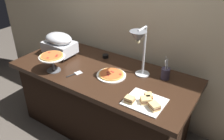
{
  "coord_description": "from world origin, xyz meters",
  "views": [
    {
      "loc": [
        1.22,
        -1.65,
        1.95
      ],
      "look_at": [
        0.12,
        0.0,
        0.81
      ],
      "focal_mm": 37.36,
      "sensor_mm": 36.0,
      "label": 1
    }
  ],
  "objects_px": {
    "heat_lamp": "(139,42)",
    "pizza_plate_front": "(111,75)",
    "sandwich_platter": "(145,101)",
    "utensil_holder": "(165,73)",
    "chafing_dish": "(59,43)",
    "sauce_cup_near": "(105,56)",
    "serving_spatula": "(75,74)",
    "pizza_plate_center": "(52,58)"
  },
  "relations": [
    {
      "from": "pizza_plate_front",
      "to": "pizza_plate_center",
      "type": "bearing_deg",
      "value": -156.23
    },
    {
      "from": "utensil_holder",
      "to": "sauce_cup_near",
      "type": "bearing_deg",
      "value": 176.38
    },
    {
      "from": "heat_lamp",
      "to": "pizza_plate_front",
      "type": "xyz_separation_m",
      "value": [
        -0.24,
        -0.08,
        -0.38
      ]
    },
    {
      "from": "chafing_dish",
      "to": "sauce_cup_near",
      "type": "xyz_separation_m",
      "value": [
        0.47,
        0.24,
        -0.13
      ]
    },
    {
      "from": "sauce_cup_near",
      "to": "serving_spatula",
      "type": "height_order",
      "value": "sauce_cup_near"
    },
    {
      "from": "chafing_dish",
      "to": "pizza_plate_front",
      "type": "xyz_separation_m",
      "value": [
        0.74,
        -0.05,
        -0.14
      ]
    },
    {
      "from": "heat_lamp",
      "to": "chafing_dish",
      "type": "bearing_deg",
      "value": -178.52
    },
    {
      "from": "heat_lamp",
      "to": "sandwich_platter",
      "type": "bearing_deg",
      "value": -51.48
    },
    {
      "from": "pizza_plate_front",
      "to": "serving_spatula",
      "type": "relative_size",
      "value": 1.68
    },
    {
      "from": "heat_lamp",
      "to": "pizza_plate_front",
      "type": "bearing_deg",
      "value": -161.86
    },
    {
      "from": "chafing_dish",
      "to": "sauce_cup_near",
      "type": "height_order",
      "value": "chafing_dish"
    },
    {
      "from": "heat_lamp",
      "to": "utensil_holder",
      "type": "xyz_separation_m",
      "value": [
        0.22,
        0.17,
        -0.33
      ]
    },
    {
      "from": "pizza_plate_center",
      "to": "sauce_cup_near",
      "type": "height_order",
      "value": "pizza_plate_center"
    },
    {
      "from": "serving_spatula",
      "to": "utensil_holder",
      "type": "bearing_deg",
      "value": 28.62
    },
    {
      "from": "pizza_plate_front",
      "to": "sauce_cup_near",
      "type": "xyz_separation_m",
      "value": [
        -0.27,
        0.29,
        0.01
      ]
    },
    {
      "from": "pizza_plate_front",
      "to": "pizza_plate_center",
      "type": "relative_size",
      "value": 1.13
    },
    {
      "from": "pizza_plate_front",
      "to": "sandwich_platter",
      "type": "distance_m",
      "value": 0.52
    },
    {
      "from": "heat_lamp",
      "to": "sauce_cup_near",
      "type": "bearing_deg",
      "value": 157.59
    },
    {
      "from": "utensil_holder",
      "to": "chafing_dish",
      "type": "bearing_deg",
      "value": -170.91
    },
    {
      "from": "pizza_plate_center",
      "to": "sandwich_platter",
      "type": "xyz_separation_m",
      "value": [
        1.02,
        0.03,
        -0.12
      ]
    },
    {
      "from": "chafing_dish",
      "to": "pizza_plate_front",
      "type": "height_order",
      "value": "chafing_dish"
    },
    {
      "from": "pizza_plate_front",
      "to": "sauce_cup_near",
      "type": "height_order",
      "value": "sauce_cup_near"
    },
    {
      "from": "utensil_holder",
      "to": "pizza_plate_front",
      "type": "bearing_deg",
      "value": -151.83
    },
    {
      "from": "pizza_plate_front",
      "to": "sandwich_platter",
      "type": "height_order",
      "value": "sandwich_platter"
    },
    {
      "from": "sauce_cup_near",
      "to": "utensil_holder",
      "type": "relative_size",
      "value": 0.29
    },
    {
      "from": "pizza_plate_front",
      "to": "serving_spatula",
      "type": "distance_m",
      "value": 0.36
    },
    {
      "from": "serving_spatula",
      "to": "heat_lamp",
      "type": "bearing_deg",
      "value": 24.7
    },
    {
      "from": "sauce_cup_near",
      "to": "serving_spatula",
      "type": "distance_m",
      "value": 0.47
    },
    {
      "from": "chafing_dish",
      "to": "heat_lamp",
      "type": "xyz_separation_m",
      "value": [
        0.98,
        0.03,
        0.24
      ]
    },
    {
      "from": "heat_lamp",
      "to": "sandwich_platter",
      "type": "height_order",
      "value": "heat_lamp"
    },
    {
      "from": "chafing_dish",
      "to": "utensil_holder",
      "type": "height_order",
      "value": "chafing_dish"
    },
    {
      "from": "utensil_holder",
      "to": "sandwich_platter",
      "type": "bearing_deg",
      "value": -88.3
    },
    {
      "from": "serving_spatula",
      "to": "pizza_plate_center",
      "type": "bearing_deg",
      "value": -164.7
    },
    {
      "from": "pizza_plate_center",
      "to": "utensil_holder",
      "type": "height_order",
      "value": "utensil_holder"
    },
    {
      "from": "pizza_plate_center",
      "to": "serving_spatula",
      "type": "relative_size",
      "value": 1.49
    },
    {
      "from": "pizza_plate_center",
      "to": "sauce_cup_near",
      "type": "relative_size",
      "value": 3.85
    },
    {
      "from": "utensil_holder",
      "to": "heat_lamp",
      "type": "bearing_deg",
      "value": -142.54
    },
    {
      "from": "serving_spatula",
      "to": "pizza_plate_front",
      "type": "bearing_deg",
      "value": 29.26
    },
    {
      "from": "chafing_dish",
      "to": "utensil_holder",
      "type": "relative_size",
      "value": 1.53
    },
    {
      "from": "pizza_plate_front",
      "to": "sauce_cup_near",
      "type": "relative_size",
      "value": 4.34
    },
    {
      "from": "chafing_dish",
      "to": "sandwich_platter",
      "type": "bearing_deg",
      "value": -12.31
    },
    {
      "from": "heat_lamp",
      "to": "pizza_plate_front",
      "type": "relative_size",
      "value": 1.74
    }
  ]
}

